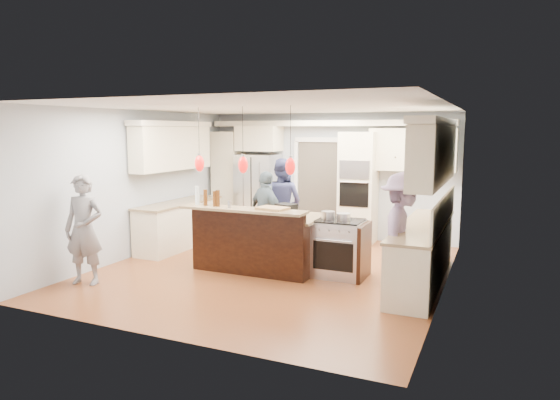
# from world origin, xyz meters

# --- Properties ---
(ground_plane) EXTENTS (6.00, 6.00, 0.00)m
(ground_plane) POSITION_xyz_m (0.00, 0.00, 0.00)
(ground_plane) COLOR #9A552A
(ground_plane) RESTS_ON ground
(room_shell) EXTENTS (5.54, 6.04, 2.72)m
(room_shell) POSITION_xyz_m (0.00, 0.00, 1.82)
(room_shell) COLOR #B2BCC6
(room_shell) RESTS_ON ground
(refrigerator) EXTENTS (0.90, 0.70, 1.80)m
(refrigerator) POSITION_xyz_m (-1.55, 2.64, 0.90)
(refrigerator) COLOR #B7B7BC
(refrigerator) RESTS_ON ground
(oven_column) EXTENTS (0.72, 0.69, 2.30)m
(oven_column) POSITION_xyz_m (0.75, 2.67, 1.15)
(oven_column) COLOR #EFE2C2
(oven_column) RESTS_ON ground
(back_upper_cabinets) EXTENTS (5.30, 0.61, 2.54)m
(back_upper_cabinets) POSITION_xyz_m (-0.75, 2.76, 1.67)
(back_upper_cabinets) COLOR #EFE2C2
(back_upper_cabinets) RESTS_ON ground
(right_counter_run) EXTENTS (0.64, 3.10, 2.51)m
(right_counter_run) POSITION_xyz_m (2.44, 0.30, 1.06)
(right_counter_run) COLOR #EFE2C2
(right_counter_run) RESTS_ON ground
(left_cabinets) EXTENTS (0.64, 2.30, 2.51)m
(left_cabinets) POSITION_xyz_m (-2.44, 0.80, 1.06)
(left_cabinets) COLOR #EFE2C2
(left_cabinets) RESTS_ON ground
(kitchen_island) EXTENTS (2.10, 1.46, 1.12)m
(kitchen_island) POSITION_xyz_m (-0.25, 0.07, 0.49)
(kitchen_island) COLOR black
(kitchen_island) RESTS_ON ground
(island_range) EXTENTS (0.82, 0.71, 0.92)m
(island_range) POSITION_xyz_m (1.16, 0.15, 0.46)
(island_range) COLOR #B7B7BC
(island_range) RESTS_ON ground
(pendant_lights) EXTENTS (1.75, 0.15, 1.03)m
(pendant_lights) POSITION_xyz_m (-0.25, -0.51, 1.80)
(pendant_lights) COLOR black
(pendant_lights) RESTS_ON ground
(person_bar_end) EXTENTS (0.69, 0.53, 1.68)m
(person_bar_end) POSITION_xyz_m (-2.30, -1.80, 0.84)
(person_bar_end) COLOR gray
(person_bar_end) RESTS_ON ground
(person_far_left) EXTENTS (0.99, 0.84, 1.79)m
(person_far_left) POSITION_xyz_m (-0.50, 1.60, 0.89)
(person_far_left) COLOR navy
(person_far_left) RESTS_ON ground
(person_far_right) EXTENTS (1.00, 0.79, 1.59)m
(person_far_right) POSITION_xyz_m (-0.50, 0.85, 0.79)
(person_far_right) COLOR #4C5E6A
(person_far_right) RESTS_ON ground
(person_range_side) EXTENTS (0.73, 1.18, 1.76)m
(person_range_side) POSITION_xyz_m (2.21, -0.34, 0.88)
(person_range_side) COLOR gray
(person_range_side) RESTS_ON ground
(floor_rug) EXTENTS (0.57, 0.83, 0.01)m
(floor_rug) POSITION_xyz_m (2.26, 0.20, 0.01)
(floor_rug) COLOR #997E53
(floor_rug) RESTS_ON ground
(water_bottle) EXTENTS (0.09, 0.09, 0.31)m
(water_bottle) POSITION_xyz_m (-1.12, -0.49, 1.27)
(water_bottle) COLOR silver
(water_bottle) RESTS_ON kitchen_island
(beer_bottle_a) EXTENTS (0.07, 0.07, 0.26)m
(beer_bottle_a) POSITION_xyz_m (-0.94, -0.53, 1.25)
(beer_bottle_a) COLOR #4F2A0E
(beer_bottle_a) RESTS_ON kitchen_island
(beer_bottle_b) EXTENTS (0.08, 0.08, 0.27)m
(beer_bottle_b) POSITION_xyz_m (-0.70, -0.53, 1.25)
(beer_bottle_b) COLOR #4F2A0E
(beer_bottle_b) RESTS_ON kitchen_island
(beer_bottle_c) EXTENTS (0.07, 0.07, 0.25)m
(beer_bottle_c) POSITION_xyz_m (-0.75, -0.55, 1.24)
(beer_bottle_c) COLOR #4F2A0E
(beer_bottle_c) RESTS_ON kitchen_island
(drink_can) EXTENTS (0.08, 0.08, 0.12)m
(drink_can) POSITION_xyz_m (-0.45, -0.60, 1.18)
(drink_can) COLOR #B7B7BC
(drink_can) RESTS_ON kitchen_island
(cutting_board) EXTENTS (0.50, 0.40, 0.04)m
(cutting_board) POSITION_xyz_m (0.23, -0.47, 1.14)
(cutting_board) COLOR tan
(cutting_board) RESTS_ON kitchen_island
(pot_large) EXTENTS (0.21, 0.21, 0.12)m
(pot_large) POSITION_xyz_m (0.93, 0.17, 0.98)
(pot_large) COLOR #B7B7BC
(pot_large) RESTS_ON island_range
(pot_small) EXTENTS (0.22, 0.22, 0.11)m
(pot_small) POSITION_xyz_m (1.19, 0.16, 0.97)
(pot_small) COLOR #B7B7BC
(pot_small) RESTS_ON island_range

